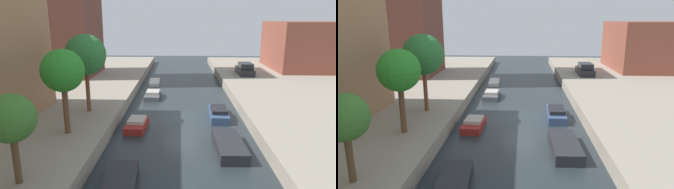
{
  "view_description": "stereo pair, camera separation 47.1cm",
  "coord_description": "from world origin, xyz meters",
  "views": [
    {
      "loc": [
        -0.21,
        -24.11,
        8.2
      ],
      "look_at": [
        -1.24,
        2.0,
        1.46
      ],
      "focal_mm": 31.95,
      "sensor_mm": 36.0,
      "label": 1
    },
    {
      "loc": [
        0.26,
        -24.09,
        8.2
      ],
      "look_at": [
        -1.24,
        2.0,
        1.46
      ],
      "focal_mm": 31.95,
      "sensor_mm": 36.0,
      "label": 2
    }
  ],
  "objects": [
    {
      "name": "ground_plane",
      "position": [
        0.0,
        0.0,
        0.0
      ],
      "size": [
        84.0,
        84.0,
        0.0
      ],
      "primitive_type": "plane",
      "color": "#232B30"
    },
    {
      "name": "moored_boat_left_4",
      "position": [
        -3.38,
        12.84,
        0.23
      ],
      "size": [
        1.37,
        3.61,
        0.46
      ],
      "color": "beige",
      "rests_on": "ground_plane"
    },
    {
      "name": "moored_boat_right_2",
      "position": [
        2.96,
        -6.53,
        0.35
      ],
      "size": [
        1.79,
        4.31,
        0.7
      ],
      "color": "#232328",
      "rests_on": "ground_plane"
    },
    {
      "name": "low_block_right",
      "position": [
        18.0,
        20.01,
        4.33
      ],
      "size": [
        10.0,
        11.5,
        6.67
      ],
      "primitive_type": "cube",
      "color": "brown",
      "rests_on": "quay_right"
    },
    {
      "name": "street_tree_2",
      "position": [
        -7.37,
        -6.34,
        5.01
      ],
      "size": [
        2.66,
        2.66,
        5.39
      ],
      "color": "brown",
      "rests_on": "quay_left"
    },
    {
      "name": "street_tree_3",
      "position": [
        -7.37,
        -1.69,
        5.44
      ],
      "size": [
        3.13,
        3.13,
        6.04
      ],
      "color": "brown",
      "rests_on": "quay_left"
    },
    {
      "name": "moored_boat_right_3",
      "position": [
        3.09,
        -0.05,
        0.4
      ],
      "size": [
        1.56,
        4.04,
        0.94
      ],
      "color": "#33476B",
      "rests_on": "ground_plane"
    },
    {
      "name": "moored_boat_left_3",
      "position": [
        -2.98,
        6.16,
        0.32
      ],
      "size": [
        1.63,
        3.18,
        0.76
      ],
      "color": "#4C5156",
      "rests_on": "ground_plane"
    },
    {
      "name": "quay_left",
      "position": [
        -15.0,
        0.0,
        0.5
      ],
      "size": [
        20.0,
        64.0,
        1.0
      ],
      "primitive_type": "cube",
      "color": "gray",
      "rests_on": "ground_plane"
    },
    {
      "name": "parked_car",
      "position": [
        8.33,
        14.89,
        1.63
      ],
      "size": [
        1.89,
        4.62,
        1.51
      ],
      "color": "black",
      "rests_on": "quay_right"
    },
    {
      "name": "moored_boat_left_2",
      "position": [
        -3.43,
        -2.78,
        0.33
      ],
      "size": [
        1.6,
        3.16,
        0.77
      ],
      "color": "maroon",
      "rests_on": "ground_plane"
    },
    {
      "name": "moored_boat_left_1",
      "position": [
        -3.04,
        -11.5,
        0.31
      ],
      "size": [
        1.85,
        4.55,
        0.61
      ],
      "color": "#232328",
      "rests_on": "ground_plane"
    },
    {
      "name": "street_tree_1",
      "position": [
        -7.37,
        -12.36,
        4.01
      ],
      "size": [
        2.13,
        2.13,
        4.12
      ],
      "color": "brown",
      "rests_on": "quay_left"
    }
  ]
}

